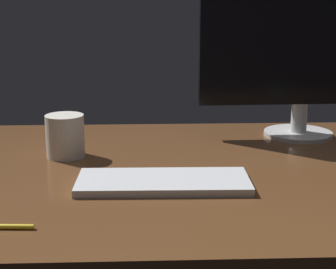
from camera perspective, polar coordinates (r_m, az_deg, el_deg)
desk at (r=116.84cm, az=3.88°, el=-4.06°), size 140.00×84.00×2.00cm
monitor at (r=143.81cm, az=14.37°, el=8.68°), size 54.64×18.35×41.62cm
keyboard at (r=105.23cm, az=-0.52°, el=-5.13°), size 34.33×14.31×1.55cm
coffee_mug at (r=125.47cm, az=-11.02°, el=-0.15°), size 8.92×8.92×9.95cm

